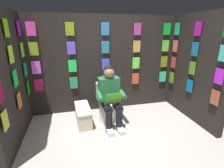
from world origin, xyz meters
The scene contains 7 objects.
ground_plane centered at (0.00, 0.00, 0.00)m, with size 30.00×30.00×0.00m, color #9E998E.
display_wall_back centered at (0.00, -1.70, 1.07)m, with size 3.40×0.14×2.14m.
display_wall_left centered at (-1.70, -0.83, 1.08)m, with size 0.14×1.65×2.14m.
display_wall_right centered at (1.70, -0.83, 1.08)m, with size 0.14×1.65×2.14m.
toilet centered at (0.06, -1.14, 0.33)m, with size 0.41×0.56×0.77m.
person_reading centered at (0.06, -0.91, 0.60)m, with size 0.54×0.69×1.19m.
comic_longbox_near centered at (0.58, -1.09, 0.18)m, with size 0.32×0.72×0.35m.
Camera 1 is at (0.73, 2.01, 1.81)m, focal length 26.94 mm.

